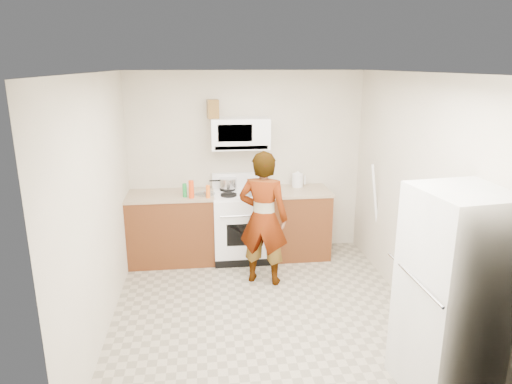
{
  "coord_description": "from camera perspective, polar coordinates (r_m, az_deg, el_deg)",
  "views": [
    {
      "loc": [
        -0.61,
        -4.34,
        2.58
      ],
      "look_at": [
        -0.02,
        0.55,
        1.19
      ],
      "focal_mm": 32.0,
      "sensor_mm": 36.0,
      "label": 1
    }
  ],
  "objects": [
    {
      "name": "bottle_green_cap",
      "position": [
        5.88,
        -8.9,
        0.2
      ],
      "size": [
        0.06,
        0.06,
        0.18
      ],
      "primitive_type": "cylinder",
      "rotation": [
        0.0,
        0.0,
        -0.17
      ],
      "color": "#188735",
      "rests_on": "counter_left"
    },
    {
      "name": "saucepan",
      "position": [
        6.2,
        -3.52,
        1.1
      ],
      "size": [
        0.27,
        0.27,
        0.13
      ],
      "primitive_type": "cylinder",
      "rotation": [
        0.0,
        0.0,
        -0.22
      ],
      "color": "#B4B4B9",
      "rests_on": "gas_range"
    },
    {
      "name": "counter_left",
      "position": [
        6.08,
        -10.69,
        -0.41
      ],
      "size": [
        1.14,
        0.64,
        0.03
      ],
      "primitive_type": "cube",
      "color": "gray",
      "rests_on": "cabinet_left"
    },
    {
      "name": "broom",
      "position": [
        6.07,
        14.81,
        -2.84
      ],
      "size": [
        0.29,
        0.16,
        1.38
      ],
      "primitive_type": "cylinder",
      "rotation": [
        0.14,
        -0.14,
        -0.33
      ],
      "color": "white",
      "rests_on": "floor"
    },
    {
      "name": "fridge",
      "position": [
        3.95,
        23.74,
        -11.7
      ],
      "size": [
        0.78,
        0.78,
        1.7
      ],
      "primitive_type": "cube",
      "rotation": [
        0.0,
        0.0,
        0.12
      ],
      "color": "silver",
      "rests_on": "floor"
    },
    {
      "name": "right_wall",
      "position": [
        5.04,
        19.25,
        -0.45
      ],
      "size": [
        0.02,
        3.6,
        2.5
      ],
      "primitive_type": "cube",
      "color": "beige",
      "rests_on": "floor"
    },
    {
      "name": "cabinet_right",
      "position": [
        6.34,
        5.27,
        -3.96
      ],
      "size": [
        0.8,
        0.62,
        0.9
      ],
      "primitive_type": "cube",
      "color": "#5E3116",
      "rests_on": "floor"
    },
    {
      "name": "floor",
      "position": [
        5.08,
        0.98,
        -14.75
      ],
      "size": [
        3.6,
        3.6,
        0.0
      ],
      "primitive_type": "plane",
      "color": "gray",
      "rests_on": "ground"
    },
    {
      "name": "bottle_hot_sauce",
      "position": [
        5.81,
        -6.02,
        0.05
      ],
      "size": [
        0.07,
        0.07,
        0.17
      ],
      "primitive_type": "cylinder",
      "rotation": [
        0.0,
        0.0,
        -0.31
      ],
      "color": "orange",
      "rests_on": "counter_left"
    },
    {
      "name": "person",
      "position": [
        5.41,
        0.92,
        -3.32
      ],
      "size": [
        0.69,
        0.58,
        1.63
      ],
      "primitive_type": "imported",
      "rotation": [
        0.0,
        0.0,
        2.78
      ],
      "color": "tan",
      "rests_on": "floor"
    },
    {
      "name": "cabinet_left",
      "position": [
        6.22,
        -10.48,
        -4.55
      ],
      "size": [
        1.12,
        0.62,
        0.9
      ],
      "primitive_type": "cube",
      "color": "#5E3116",
      "rests_on": "floor"
    },
    {
      "name": "kettle",
      "position": [
        6.33,
        5.21,
        1.48
      ],
      "size": [
        0.16,
        0.16,
        0.18
      ],
      "primitive_type": "cylinder",
      "rotation": [
        0.0,
        0.0,
        0.05
      ],
      "color": "silver",
      "rests_on": "counter_right"
    },
    {
      "name": "counter_right",
      "position": [
        6.2,
        5.37,
        0.11
      ],
      "size": [
        0.82,
        0.64,
        0.03
      ],
      "primitive_type": "cube",
      "color": "gray",
      "rests_on": "cabinet_right"
    },
    {
      "name": "gas_range",
      "position": [
        6.21,
        -1.79,
        -3.98
      ],
      "size": [
        0.76,
        0.65,
        1.13
      ],
      "color": "white",
      "rests_on": "floor"
    },
    {
      "name": "tray",
      "position": [
        5.95,
        -0.01,
        -0.11
      ],
      "size": [
        0.28,
        0.21,
        0.05
      ],
      "primitive_type": "cube",
      "rotation": [
        0.0,
        0.0,
        0.24
      ],
      "color": "silver",
      "rests_on": "gas_range"
    },
    {
      "name": "pot_lid",
      "position": [
        6.0,
        -6.4,
        -0.21
      ],
      "size": [
        0.35,
        0.35,
        0.01
      ],
      "primitive_type": "cylinder",
      "rotation": [
        0.0,
        0.0,
        0.42
      ],
      "color": "white",
      "rests_on": "counter_left"
    },
    {
      "name": "microwave",
      "position": [
        6.03,
        -2.0,
        7.36
      ],
      "size": [
        0.76,
        0.38,
        0.4
      ],
      "primitive_type": "cube",
      "color": "white",
      "rests_on": "back_wall"
    },
    {
      "name": "jug",
      "position": [
        5.96,
        -5.41,
        10.29
      ],
      "size": [
        0.16,
        0.16,
        0.24
      ],
      "primitive_type": "cube",
      "rotation": [
        0.0,
        0.0,
        0.14
      ],
      "color": "brown",
      "rests_on": "microwave"
    },
    {
      "name": "bottle_spray",
      "position": [
        5.82,
        -8.09,
        0.34
      ],
      "size": [
        0.09,
        0.09,
        0.23
      ],
      "primitive_type": "cylinder",
      "rotation": [
        0.0,
        0.0,
        -0.42
      ],
      "color": "red",
      "rests_on": "counter_left"
    },
    {
      "name": "back_wall",
      "position": [
        6.3,
        -1.19,
        3.56
      ],
      "size": [
        3.2,
        0.02,
        2.5
      ],
      "primitive_type": "cube",
      "color": "beige",
      "rests_on": "floor"
    }
  ]
}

